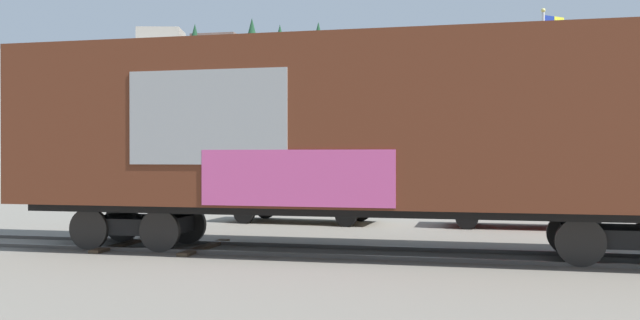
{
  "coord_description": "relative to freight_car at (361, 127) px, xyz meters",
  "views": [
    {
      "loc": [
        2.1,
        -14.17,
        2.08
      ],
      "look_at": [
        -0.31,
        2.28,
        1.98
      ],
      "focal_mm": 37.58,
      "sensor_mm": 36.0,
      "label": 1
    }
  ],
  "objects": [
    {
      "name": "ground_plane",
      "position": [
        -0.9,
        0.0,
        -2.69
      ],
      "size": [
        260.0,
        260.0,
        0.0
      ],
      "primitive_type": "plane",
      "color": "slate"
    },
    {
      "name": "track",
      "position": [
        -0.5,
        0.04,
        -2.65
      ],
      "size": [
        59.94,
        6.11,
        0.08
      ],
      "color": "#4C4742",
      "rests_on": "ground_plane"
    },
    {
      "name": "freight_car",
      "position": [
        0.0,
        0.0,
        0.0
      ],
      "size": [
        15.36,
        4.23,
        4.73
      ],
      "color": "#5B2B19",
      "rests_on": "ground_plane"
    },
    {
      "name": "flagpole",
      "position": [
        6.33,
        13.93,
        2.21
      ],
      "size": [
        1.04,
        0.8,
        8.04
      ],
      "color": "silver",
      "rests_on": "ground_plane"
    },
    {
      "name": "hillside",
      "position": [
        -0.97,
        71.08,
        3.96
      ],
      "size": [
        112.03,
        41.97,
        17.82
      ],
      "color": "silver",
      "rests_on": "ground_plane"
    },
    {
      "name": "parked_car_tan",
      "position": [
        -2.45,
        6.52,
        -1.83
      ],
      "size": [
        5.01,
        2.58,
        1.68
      ],
      "color": "#9E8966",
      "rests_on": "ground_plane"
    },
    {
      "name": "parked_car_red",
      "position": [
        4.21,
        5.91,
        -1.93
      ],
      "size": [
        4.91,
        2.24,
        1.5
      ],
      "color": "#B21E1E",
      "rests_on": "ground_plane"
    }
  ]
}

